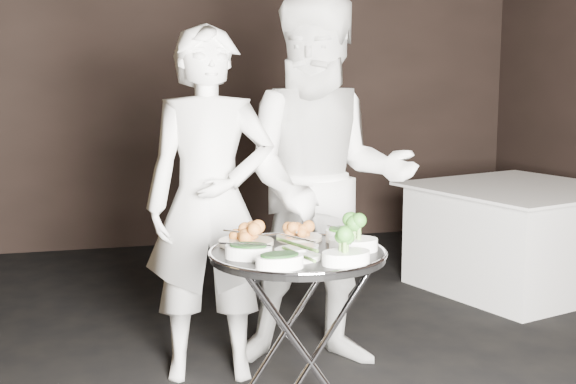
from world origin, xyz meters
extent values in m
cube|color=black|center=(0.00, 3.52, 1.50)|extent=(6.00, 0.05, 3.00)
cylinder|color=silver|center=(0.16, -0.23, 0.35)|extent=(0.49, 0.02, 0.72)
cylinder|color=silver|center=(0.16, -0.23, 0.35)|extent=(0.49, 0.02, 0.72)
cylinder|color=silver|center=(0.16, 0.15, 0.35)|extent=(0.49, 0.02, 0.72)
cylinder|color=silver|center=(0.16, 0.15, 0.35)|extent=(0.49, 0.02, 0.72)
cylinder|color=silver|center=(-0.05, -0.04, 0.69)|extent=(0.02, 0.42, 0.02)
cylinder|color=silver|center=(0.37, -0.04, 0.69)|extent=(0.02, 0.42, 0.02)
cylinder|color=black|center=(0.16, -0.04, 0.72)|extent=(0.68, 0.68, 0.03)
torus|color=silver|center=(0.16, -0.04, 0.74)|extent=(0.70, 0.70, 0.02)
cylinder|color=beige|center=(-0.01, 0.13, 0.75)|extent=(0.22, 0.22, 0.02)
cylinder|color=beige|center=(0.22, 0.17, 0.75)|extent=(0.19, 0.19, 0.02)
cylinder|color=white|center=(0.38, 0.09, 0.76)|extent=(0.13, 0.13, 0.05)
cylinder|color=silver|center=(-0.02, 0.12, 0.79)|extent=(0.15, 0.15, 0.01)
cylinder|color=silver|center=(0.21, 0.17, 0.79)|extent=(0.06, 0.20, 0.01)
cylinder|color=silver|center=(0.39, 0.09, 0.79)|extent=(0.08, 0.19, 0.01)
cylinder|color=silver|center=(-0.06, -0.09, 0.79)|extent=(0.18, 0.11, 0.01)
cylinder|color=silver|center=(0.38, -0.09, 0.79)|extent=(0.11, 0.18, 0.01)
cylinder|color=silver|center=(0.16, -0.03, 0.79)|extent=(0.10, 0.18, 0.01)
imported|color=silver|center=(-0.07, 0.64, 0.82)|extent=(0.65, 0.48, 1.64)
imported|color=silver|center=(0.48, 0.64, 0.90)|extent=(1.01, 0.87, 1.81)
cube|color=white|center=(2.11, 1.59, 0.33)|extent=(1.06, 1.06, 0.67)
cube|color=white|center=(2.11, 1.59, 0.67)|extent=(1.20, 1.20, 0.02)
camera|label=1|loc=(-0.65, -2.98, 1.45)|focal=50.00mm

